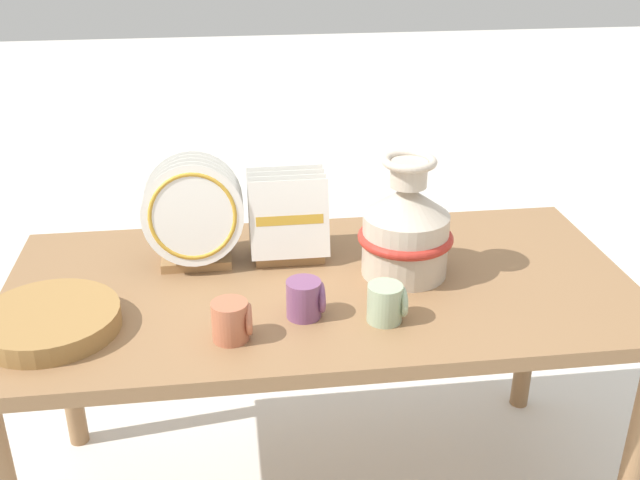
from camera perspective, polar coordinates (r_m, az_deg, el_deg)
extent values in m
cube|color=olive|center=(1.78, 0.00, -3.70)|extent=(1.48, 0.73, 0.03)
cylinder|color=olive|center=(1.94, 22.85, -15.30)|extent=(0.06, 0.06, 0.63)
cylinder|color=olive|center=(2.27, -18.87, -8.13)|extent=(0.06, 0.06, 0.63)
cylinder|color=olive|center=(2.39, 15.71, -5.84)|extent=(0.06, 0.06, 0.63)
cylinder|color=beige|center=(1.79, 6.49, -0.31)|extent=(0.20, 0.20, 0.15)
cone|color=beige|center=(1.75, 6.67, 3.01)|extent=(0.20, 0.20, 0.07)
cylinder|color=beige|center=(1.72, 6.78, 5.03)|extent=(0.09, 0.09, 0.06)
torus|color=beige|center=(1.71, 6.83, 5.97)|extent=(0.13, 0.13, 0.02)
torus|color=#B72D23|center=(1.79, 6.52, 0.22)|extent=(0.23, 0.23, 0.02)
cube|color=tan|center=(1.89, -9.35, -1.30)|extent=(0.17, 0.12, 0.02)
cylinder|color=tan|center=(1.92, -11.20, 0.37)|extent=(0.01, 0.01, 0.06)
cylinder|color=tan|center=(1.92, -7.63, 0.57)|extent=(0.01, 0.01, 0.06)
cylinder|color=white|center=(1.79, -9.68, 1.79)|extent=(0.24, 0.07, 0.24)
torus|color=gold|center=(1.79, -9.68, 1.78)|extent=(0.21, 0.06, 0.21)
cylinder|color=white|center=(1.81, -9.66, 2.11)|extent=(0.24, 0.07, 0.24)
cylinder|color=white|center=(1.84, -9.65, 2.42)|extent=(0.24, 0.07, 0.24)
cylinder|color=white|center=(1.86, -9.63, 2.73)|extent=(0.24, 0.07, 0.24)
cylinder|color=white|center=(1.88, -9.61, 3.02)|extent=(0.24, 0.07, 0.24)
cube|color=tan|center=(1.90, -2.41, -0.86)|extent=(0.17, 0.12, 0.02)
cylinder|color=tan|center=(1.92, -4.35, 0.80)|extent=(0.01, 0.01, 0.06)
cylinder|color=tan|center=(1.93, -0.80, 0.99)|extent=(0.01, 0.01, 0.06)
cube|color=white|center=(1.81, -2.32, 1.53)|extent=(0.19, 0.05, 0.19)
cube|color=white|center=(1.84, -2.42, 1.96)|extent=(0.19, 0.05, 0.19)
cube|color=white|center=(1.87, -2.52, 2.37)|extent=(0.19, 0.05, 0.19)
cube|color=white|center=(1.90, -2.61, 2.77)|extent=(0.19, 0.05, 0.19)
cube|color=gold|center=(1.80, -2.32, 1.52)|extent=(0.16, 0.01, 0.02)
cylinder|color=olive|center=(1.69, -19.82, -6.33)|extent=(0.29, 0.29, 0.01)
cylinder|color=olive|center=(1.68, -19.86, -6.07)|extent=(0.29, 0.29, 0.01)
cylinder|color=olive|center=(1.68, -19.91, -5.81)|extent=(0.29, 0.29, 0.01)
cylinder|color=olive|center=(1.68, -19.95, -5.54)|extent=(0.29, 0.29, 0.01)
cylinder|color=olive|center=(1.67, -20.00, -5.28)|extent=(0.29, 0.29, 0.01)
cylinder|color=#B76647|center=(1.55, -6.86, -6.14)|extent=(0.08, 0.08, 0.09)
torus|color=#B76647|center=(1.55, -5.46, -6.01)|extent=(0.01, 0.07, 0.07)
cylinder|color=#9EB28E|center=(1.61, 4.95, -4.81)|extent=(0.08, 0.08, 0.09)
torus|color=#9EB28E|center=(1.62, 6.28, -4.66)|extent=(0.01, 0.07, 0.07)
cylinder|color=#7A4770|center=(1.62, -1.25, -4.51)|extent=(0.08, 0.08, 0.09)
torus|color=#7A4770|center=(1.62, 0.09, -4.37)|extent=(0.01, 0.07, 0.07)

